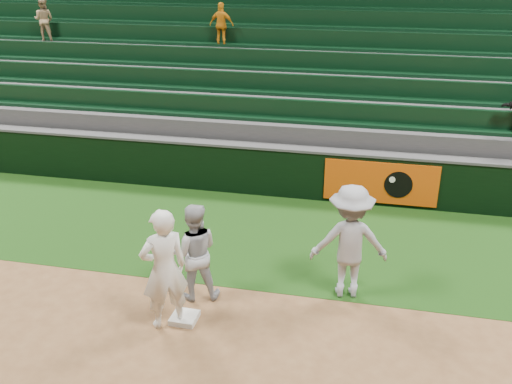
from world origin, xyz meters
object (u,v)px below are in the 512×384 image
first_base (184,318)px  base_coach (350,242)px  first_baseman (164,269)px  baserunner (194,252)px

first_base → base_coach: bearing=28.2°
first_baseman → baserunner: first_baseman is taller
first_baseman → base_coach: bearing=171.1°
baserunner → base_coach: base_coach is taller
first_base → base_coach: size_ratio=0.20×
first_base → baserunner: (-0.03, 0.71, 0.83)m
baserunner → base_coach: 2.65m
first_baseman → base_coach: 3.15m
base_coach → baserunner: bearing=4.4°
first_base → first_baseman: size_ratio=0.20×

